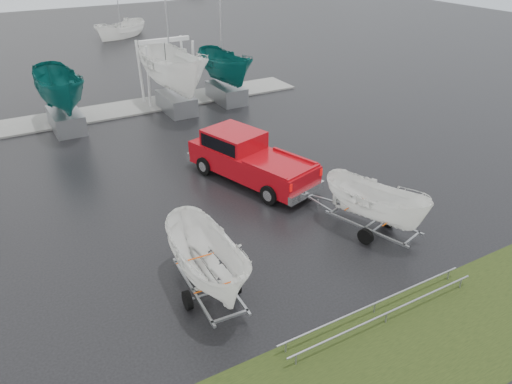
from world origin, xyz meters
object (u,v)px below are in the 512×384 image
Objects in this scene: trailer_parked at (206,220)px; boat_hoist at (166,62)px; trailer_hitched at (380,171)px; pickup_truck at (246,156)px.

trailer_parked is 20.03m from boat_hoist.
trailer_hitched is 6.96m from trailer_parked.
trailer_hitched is at bearing -87.26° from boat_hoist.
boat_hoist is (6.05, 19.09, -0.17)m from trailer_parked.
trailer_hitched is 0.92× the size of trailer_parked.
boat_hoist is at bearing 68.89° from pickup_truck.
pickup_truck is 6.90m from trailer_hitched.
trailer_parked is (-5.04, -6.72, 1.73)m from pickup_truck.
pickup_truck is 12.51m from boat_hoist.
trailer_parked is at bearing -107.57° from boat_hoist.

